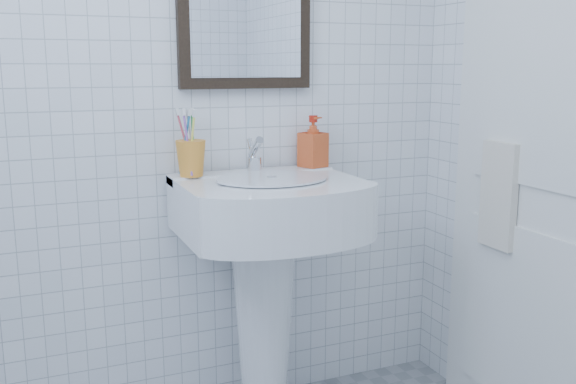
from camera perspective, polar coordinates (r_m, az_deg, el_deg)
name	(u,v)px	position (r m, az deg, el deg)	size (l,w,h in m)	color
wall_back	(172,87)	(2.33, -10.26, 9.21)	(2.20, 0.02, 2.50)	white
washbasin	(266,260)	(2.31, -1.96, -6.08)	(0.62, 0.45, 0.95)	white
faucet	(254,157)	(2.34, -3.02, 3.08)	(0.05, 0.12, 0.14)	silver
toothbrush_cup	(191,158)	(2.27, -8.62, 2.97)	(0.11, 0.11, 0.13)	orange
soap_dispenser	(313,142)	(2.45, 2.24, 4.50)	(0.09, 0.09, 0.19)	red
wall_mirror	(245,1)	(2.40, -3.84, 16.58)	(0.50, 0.04, 0.62)	black
bathroom_door	(538,164)	(2.30, 21.35, 2.35)	(0.04, 0.80, 2.00)	white
towel_ring	(506,145)	(2.38, 18.84, 4.00)	(0.18, 0.18, 0.01)	silver
hand_towel	(499,195)	(2.39, 18.21, -0.29)	(0.03, 0.16, 0.38)	white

